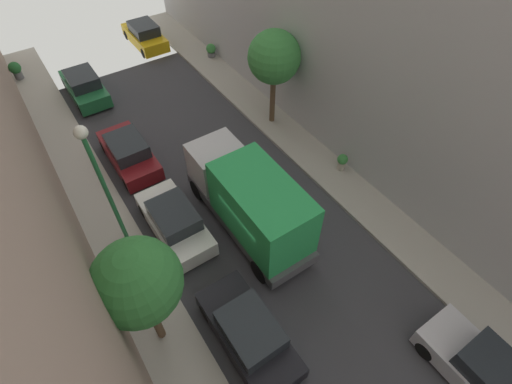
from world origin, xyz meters
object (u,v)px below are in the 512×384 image
object	(u,v)px
parked_car_right_1	(487,375)
lamp_post	(100,175)
parked_car_right_2	(145,35)
delivery_truck	(250,201)
potted_plant_2	(16,70)
parked_car_left_2	(249,333)
street_tree_1	(274,58)
potted_plant_1	(211,50)
parked_car_left_3	(175,222)
potted_plant_3	(342,161)
parked_car_left_5	(84,86)
parked_car_left_4	(129,153)
street_tree_0	(137,283)

from	to	relation	value
parked_car_right_1	lamp_post	world-z (taller)	lamp_post
parked_car_right_2	delivery_truck	world-z (taller)	delivery_truck
lamp_post	potted_plant_2	bearing A→B (deg)	93.88
parked_car_left_2	street_tree_1	distance (m)	12.51
parked_car_left_2	delivery_truck	size ratio (longest dim) A/B	0.64
delivery_truck	potted_plant_1	world-z (taller)	delivery_truck
street_tree_1	parked_car_left_3	bearing A→B (deg)	-153.59
potted_plant_2	potted_plant_3	xyz separation A→B (m)	(11.18, -17.13, -0.12)
potted_plant_1	potted_plant_3	xyz separation A→B (m)	(-0.07, -12.78, 0.04)
parked_car_left_2	parked_car_left_5	distance (m)	17.48
street_tree_1	potted_plant_1	size ratio (longest dim) A/B	5.86
parked_car_right_1	lamp_post	distance (m)	13.93
parked_car_left_4	potted_plant_2	xyz separation A→B (m)	(-2.94, 10.97, 0.04)
potted_plant_1	lamp_post	world-z (taller)	lamp_post
parked_car_right_1	parked_car_left_2	bearing A→B (deg)	136.01
street_tree_1	potted_plant_3	size ratio (longest dim) A/B	5.81
parked_car_left_4	street_tree_0	distance (m)	9.59
parked_car_left_4	street_tree_0	xyz separation A→B (m)	(-2.40, -8.74, 3.12)
delivery_truck	street_tree_0	world-z (taller)	street_tree_0
parked_car_right_1	parked_car_right_2	distance (m)	26.54
parked_car_left_5	potted_plant_2	distance (m)	5.03
parked_car_right_1	potted_plant_2	xyz separation A→B (m)	(-8.34, 26.77, 0.04)
parked_car_right_2	potted_plant_1	world-z (taller)	parked_car_right_2
lamp_post	street_tree_1	bearing A→B (deg)	18.46
street_tree_1	potted_plant_2	size ratio (longest dim) A/B	4.65
parked_car_left_5	potted_plant_2	bearing A→B (deg)	125.79
street_tree_0	parked_car_left_3	bearing A→B (deg)	57.25
street_tree_0	lamp_post	world-z (taller)	lamp_post
parked_car_right_1	street_tree_0	xyz separation A→B (m)	(-7.80, 7.06, 3.12)
parked_car_right_1	street_tree_1	world-z (taller)	street_tree_1
street_tree_1	potted_plant_3	xyz separation A→B (m)	(0.58, -4.95, -3.22)
parked_car_left_5	delivery_truck	bearing A→B (deg)	-78.65
delivery_truck	potted_plant_1	distance (m)	14.37
parked_car_right_2	street_tree_0	world-z (taller)	street_tree_0
parked_car_left_2	potted_plant_1	bearing A→B (deg)	64.26
parked_car_right_1	lamp_post	size ratio (longest dim) A/B	0.70
street_tree_1	potted_plant_2	xyz separation A→B (m)	(-10.60, 12.18, -3.11)
parked_car_left_4	potted_plant_3	size ratio (longest dim) A/B	4.84
parked_car_left_2	lamp_post	world-z (taller)	lamp_post
delivery_truck	parked_car_left_2	bearing A→B (deg)	-123.82
street_tree_1	parked_car_left_5	bearing A→B (deg)	133.39
parked_car_left_5	lamp_post	size ratio (longest dim) A/B	0.70
parked_car_right_1	potted_plant_1	size ratio (longest dim) A/B	4.89
parked_car_right_1	potted_plant_1	world-z (taller)	parked_car_right_1
parked_car_left_3	street_tree_0	size ratio (longest dim) A/B	0.84
parked_car_right_1	potted_plant_2	world-z (taller)	parked_car_right_1
parked_car_left_4	delivery_truck	distance (m)	7.17
parked_car_left_3	delivery_truck	world-z (taller)	delivery_truck
parked_car_left_4	delivery_truck	size ratio (longest dim) A/B	0.64
street_tree_0	lamp_post	xyz separation A→B (m)	(0.50, 4.34, 0.20)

